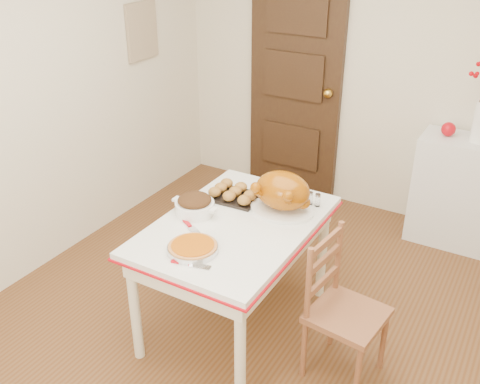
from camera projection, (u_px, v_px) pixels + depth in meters
The scene contains 17 objects.
floor at pixel (255, 336), 3.41m from camera, with size 3.50×4.00×0.00m, color #562F15.
wall_back at pixel (378, 67), 4.38m from camera, with size 3.50×0.00×2.50m, color beige.
wall_left at pixel (27, 99), 3.62m from camera, with size 0.00×4.00×2.50m, color beige.
door_back at pixel (295, 82), 4.77m from camera, with size 0.85×0.06×2.06m, color black.
photo_board at pixel (142, 31), 4.42m from camera, with size 0.03×0.35×0.45m, color #C7B787.
sideboard at pixel (472, 195), 4.17m from camera, with size 0.86×0.38×0.86m, color silver.
kitchen_table at pixel (236, 275), 3.36m from camera, with size 0.85×1.25×0.74m, color silver, non-canonical shape.
chair_oak at pixel (348, 312), 2.96m from camera, with size 0.38×0.38×0.86m, color brown, non-canonical shape.
apple at pixel (448, 129), 4.07m from camera, with size 0.11×0.11×0.11m, color #B20711.
turkey_platter at pixel (282, 193), 3.25m from camera, with size 0.40×0.32×0.25m, color #975104, non-canonical shape.
pumpkin_pie at pixel (193, 247), 2.90m from camera, with size 0.27×0.27×0.06m, color #AA4D06.
stuffing_dish at pixel (195, 205), 3.26m from camera, with size 0.30×0.24×0.12m, color #41230F, non-canonical shape.
rolls_tray at pixel (235, 193), 3.43m from camera, with size 0.31×0.24×0.08m, color olive, non-canonical shape.
pie_server at pixel (191, 264), 2.80m from camera, with size 0.21×0.06×0.01m, color silver, non-canonical shape.
carving_knife at pixel (193, 229), 3.11m from camera, with size 0.26×0.06×0.01m, color silver, non-canonical shape.
drinking_glass at pixel (280, 186), 3.49m from camera, with size 0.06×0.06×0.11m, color white.
shaker_pair at pixel (314, 199), 3.36m from camera, with size 0.08×0.03×0.08m, color white, non-canonical shape.
Camera 1 is at (1.24, -2.31, 2.36)m, focal length 40.92 mm.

